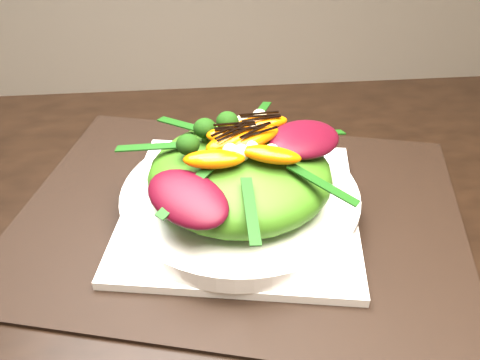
{
  "coord_description": "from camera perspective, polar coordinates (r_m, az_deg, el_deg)",
  "views": [
    {
      "loc": [
        0.13,
        -0.35,
        1.14
      ],
      "look_at": [
        0.17,
        0.11,
        0.8
      ],
      "focal_mm": 38.0,
      "sensor_mm": 36.0,
      "label": 1
    }
  ],
  "objects": [
    {
      "name": "plate_base",
      "position": [
        0.6,
        0.0,
        -3.13
      ],
      "size": [
        0.31,
        0.31,
        0.01
      ],
      "primitive_type": "cube",
      "rotation": [
        0.0,
        0.0,
        -0.18
      ],
      "color": "white",
      "rests_on": "placemat"
    },
    {
      "name": "broccoli_floret",
      "position": [
        0.55,
        -5.62,
        5.4
      ],
      "size": [
        0.04,
        0.04,
        0.04
      ],
      "primitive_type": "sphere",
      "rotation": [
        0.0,
        0.0,
        -0.24
      ],
      "color": "#183309",
      "rests_on": "lettuce_mound"
    },
    {
      "name": "macadamia_nut",
      "position": [
        0.51,
        5.09,
        0.71
      ],
      "size": [
        0.02,
        0.02,
        0.02
      ],
      "primitive_type": "sphere",
      "rotation": [
        0.0,
        0.0,
        0.35
      ],
      "color": "#C7B28C",
      "rests_on": "lettuce_mound"
    },
    {
      "name": "lettuce_mound",
      "position": [
        0.57,
        -0.0,
        0.65
      ],
      "size": [
        0.25,
        0.25,
        0.07
      ],
      "primitive_type": "ellipsoid",
      "rotation": [
        0.0,
        0.0,
        -0.23
      ],
      "color": "#3C7014",
      "rests_on": "salad_bowl"
    },
    {
      "name": "placemat",
      "position": [
        0.6,
        0.0,
        -3.67
      ],
      "size": [
        0.59,
        0.51,
        0.0
      ],
      "primitive_type": "cube",
      "rotation": [
        0.0,
        0.0,
        -0.26
      ],
      "color": "black",
      "rests_on": "dining_table"
    },
    {
      "name": "radicchio_leaf",
      "position": [
        0.57,
        7.28,
        4.57
      ],
      "size": [
        0.11,
        0.1,
        0.02
      ],
      "primitive_type": "ellipsoid",
      "rotation": [
        0.0,
        0.0,
        0.58
      ],
      "color": "#3D0611",
      "rests_on": "lettuce_mound"
    },
    {
      "name": "orange_segment",
      "position": [
        0.55,
        -0.3,
        4.98
      ],
      "size": [
        0.07,
        0.05,
        0.02
      ],
      "primitive_type": "ellipsoid",
      "rotation": [
        0.0,
        0.0,
        0.36
      ],
      "color": "#CD5303",
      "rests_on": "lettuce_mound"
    },
    {
      "name": "balsamic_drizzle",
      "position": [
        0.55,
        -0.3,
        5.8
      ],
      "size": [
        0.05,
        0.02,
        0.0
      ],
      "primitive_type": "cube",
      "rotation": [
        0.0,
        0.0,
        0.36
      ],
      "color": "black",
      "rests_on": "orange_segment"
    },
    {
      "name": "salad_bowl",
      "position": [
        0.59,
        -0.0,
        -1.98
      ],
      "size": [
        0.35,
        0.35,
        0.02
      ],
      "primitive_type": "cylinder",
      "rotation": [
        0.0,
        0.0,
        -0.38
      ],
      "color": "white",
      "rests_on": "plate_base"
    },
    {
      "name": "dining_table",
      "position": [
        0.55,
        -17.67,
        -13.39
      ],
      "size": [
        1.6,
        0.9,
        0.75
      ],
      "primitive_type": "cube",
      "color": "black",
      "rests_on": "floor"
    }
  ]
}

